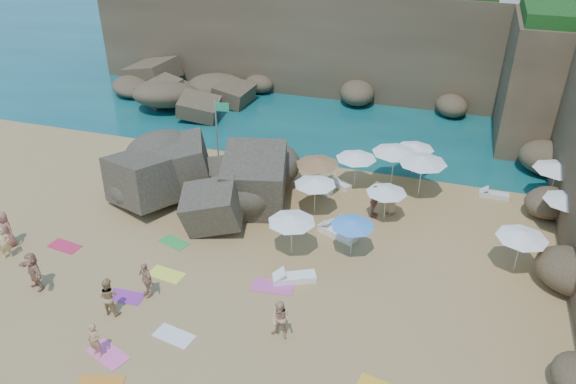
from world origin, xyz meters
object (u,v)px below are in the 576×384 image
(parasol_0, at_px, (395,149))
(flag_pole, at_px, (219,127))
(person_stand_0, at_px, (4,243))
(person_stand_2, at_px, (252,167))
(parasol_1, at_px, (415,146))
(person_stand_3, at_px, (374,201))
(person_stand_5, at_px, (168,149))
(person_stand_4, at_px, (391,199))
(parasol_2, at_px, (423,159))
(rock_outcrop, at_px, (214,201))
(lounger_0, at_px, (240,196))
(person_stand_1, at_px, (109,296))

(parasol_0, bearing_deg, flag_pole, -172.03)
(person_stand_0, distance_m, person_stand_2, 13.34)
(parasol_1, bearing_deg, person_stand_3, -105.43)
(parasol_0, height_order, person_stand_5, parasol_0)
(person_stand_4, bearing_deg, parasol_2, 97.27)
(person_stand_2, relative_size, person_stand_4, 0.96)
(person_stand_0, xyz_separation_m, person_stand_2, (8.26, 10.48, 0.02))
(parasol_0, height_order, person_stand_2, parasol_0)
(flag_pole, height_order, person_stand_2, flag_pole)
(parasol_2, bearing_deg, parasol_0, 149.70)
(rock_outcrop, bearing_deg, parasol_2, 20.01)
(parasol_1, distance_m, person_stand_4, 4.67)
(flag_pole, height_order, person_stand_3, flag_pole)
(flag_pole, xyz_separation_m, person_stand_5, (-3.64, 0.22, -2.02))
(flag_pole, xyz_separation_m, lounger_0, (2.29, -2.73, -2.70))
(person_stand_1, bearing_deg, flag_pole, -87.05)
(flag_pole, height_order, person_stand_1, flag_pole)
(flag_pole, relative_size, parasol_2, 1.69)
(rock_outcrop, distance_m, person_stand_3, 8.68)
(person_stand_0, height_order, person_stand_5, person_stand_5)
(parasol_0, distance_m, parasol_2, 1.88)
(person_stand_3, bearing_deg, lounger_0, 90.59)
(lounger_0, xyz_separation_m, person_stand_0, (-8.37, -8.25, 0.67))
(rock_outcrop, height_order, person_stand_3, person_stand_3)
(person_stand_0, distance_m, person_stand_4, 18.84)
(rock_outcrop, bearing_deg, person_stand_2, 67.95)
(parasol_1, xyz_separation_m, parasol_2, (0.63, -2.31, 0.36))
(parasol_1, xyz_separation_m, person_stand_4, (-0.61, -4.51, -1.06))
(flag_pole, bearing_deg, person_stand_0, -118.99)
(parasol_2, relative_size, person_stand_0, 1.62)
(parasol_2, height_order, person_stand_2, parasol_2)
(person_stand_2, bearing_deg, person_stand_1, 131.84)
(person_stand_2, bearing_deg, person_stand_3, -144.68)
(flag_pole, bearing_deg, person_stand_1, -87.36)
(person_stand_3, xyz_separation_m, person_stand_5, (-13.20, 2.54, -0.08))
(flag_pole, bearing_deg, person_stand_4, -9.64)
(parasol_2, relative_size, person_stand_5, 1.61)
(parasol_0, relative_size, person_stand_3, 1.41)
(flag_pole, relative_size, person_stand_1, 2.58)
(flag_pole, distance_m, parasol_2, 11.61)
(lounger_0, bearing_deg, flag_pole, 106.23)
(person_stand_0, relative_size, person_stand_1, 0.94)
(person_stand_1, xyz_separation_m, person_stand_5, (-4.23, 12.99, -0.05))
(rock_outcrop, bearing_deg, person_stand_5, 141.98)
(rock_outcrop, xyz_separation_m, person_stand_1, (-0.41, -9.37, 0.86))
(person_stand_2, distance_m, person_stand_5, 5.86)
(person_stand_4, bearing_deg, person_stand_1, -94.90)
(parasol_2, xyz_separation_m, person_stand_5, (-15.23, -0.23, -1.46))
(rock_outcrop, distance_m, person_stand_0, 10.40)
(person_stand_3, bearing_deg, parasol_1, -18.09)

